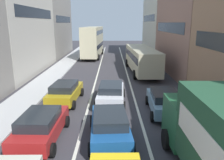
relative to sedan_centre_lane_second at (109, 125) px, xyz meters
The scene contains 12 objects.
sidewalk_left 15.33m from the sedan_centre_lane_second, 115.32° to the left, with size 2.60×64.00×0.14m, color #B9B9B9.
lane_stripe_left 13.95m from the sedan_centre_lane_second, 96.39° to the left, with size 0.16×60.00×0.01m, color silver.
lane_stripe_right 13.99m from the sedan_centre_lane_second, 82.39° to the left, with size 0.16×60.00×0.01m, color silver.
building_row_left 20.60m from the sedan_centre_lane_second, 126.46° to the left, with size 7.20×43.90×12.63m.
building_row_right 20.65m from the sedan_centre_lane_second, 60.13° to the left, with size 7.20×43.90×12.09m.
sedan_centre_lane_second is the anchor object (origin of this frame).
wagon_left_lane_second 3.40m from the sedan_centre_lane_second, behind, with size 2.14×4.34×1.49m.
hatchback_centre_lane_third 5.24m from the sedan_centre_lane_second, 89.63° to the left, with size 2.22×4.38×1.49m.
sedan_left_lane_third 6.42m from the sedan_centre_lane_second, 121.39° to the left, with size 2.28×4.41×1.49m.
sedan_right_lane_behind_truck 4.92m from the sedan_centre_lane_second, 44.65° to the left, with size 2.22×4.38×1.49m.
bus_mid_queue_primary 15.94m from the sedan_centre_lane_second, 77.07° to the left, with size 3.19×10.61×2.90m.
bus_far_queue_secondary 27.86m from the sedan_centre_lane_second, 96.43° to the left, with size 3.20×10.61×5.06m.
Camera 1 is at (-0.04, -4.03, 5.73)m, focal length 35.76 mm.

